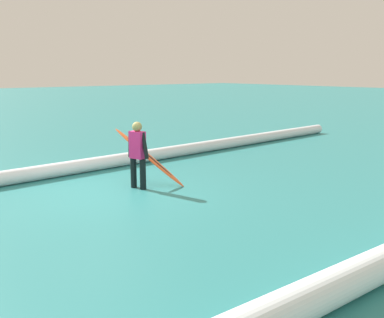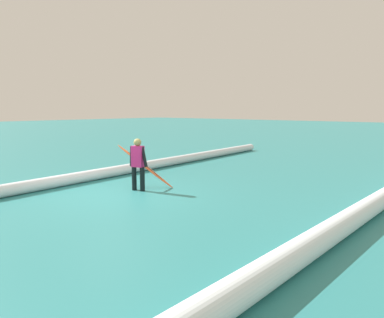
% 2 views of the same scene
% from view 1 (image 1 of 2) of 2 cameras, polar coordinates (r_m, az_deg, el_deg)
% --- Properties ---
extents(ground_plane, '(125.11, 125.11, 0.00)m').
position_cam_1_polar(ground_plane, '(9.80, -11.38, -4.21)').
color(ground_plane, teal).
extents(surfer, '(0.29, 0.60, 1.52)m').
position_cam_1_polar(surfer, '(9.76, -7.15, 0.98)').
color(surfer, black).
rests_on(surfer, ground_plane).
extents(surfboard, '(1.24, 1.52, 1.33)m').
position_cam_1_polar(surfboard, '(10.09, -5.61, 0.20)').
color(surfboard, '#E55926').
rests_on(surfboard, ground_plane).
extents(wave_crest_foreground, '(20.60, 1.29, 0.36)m').
position_cam_1_polar(wave_crest_foreground, '(12.08, -10.74, -0.33)').
color(wave_crest_foreground, white).
rests_on(wave_crest_foreground, ground_plane).
extents(wave_crest_midground, '(23.28, 1.48, 0.43)m').
position_cam_1_polar(wave_crest_midground, '(4.88, 13.22, -18.29)').
color(wave_crest_midground, white).
rests_on(wave_crest_midground, ground_plane).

